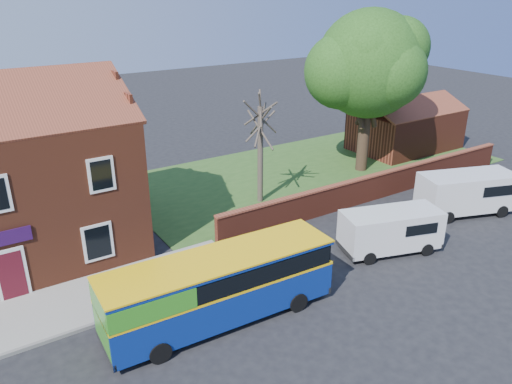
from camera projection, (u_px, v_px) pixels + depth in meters
ground at (261, 339)px, 18.04m from camera, size 120.00×120.00×0.00m
pavement at (25, 320)px, 18.96m from camera, size 18.00×3.50×0.12m
kerb at (34, 345)px, 17.60m from camera, size 18.00×0.15×0.14m
grass_strip at (314, 169)px, 34.64m from camera, size 26.00×12.00×0.04m
boundary_wall at (378, 185)px, 29.69m from camera, size 22.00×0.38×1.60m
outbuilding at (406, 128)px, 38.56m from camera, size 8.20×5.06×4.17m
bus at (213, 287)px, 18.37m from camera, size 8.96×2.59×2.71m
van_near at (391, 229)px, 23.60m from camera, size 5.04×3.17×2.06m
van_far at (467, 191)px, 27.58m from camera, size 5.64×3.72×2.30m
large_tree at (368, 67)px, 32.12m from camera, size 8.73×6.91×10.65m
bare_tree at (260, 150)px, 28.31m from camera, size 2.33×2.77×6.21m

